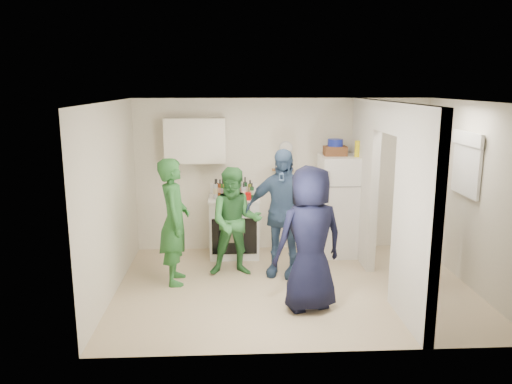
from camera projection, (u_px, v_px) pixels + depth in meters
floor at (294, 287)px, 6.82m from camera, size 4.80×4.80×0.00m
wall_back at (282, 175)px, 8.21m from camera, size 4.80×0.00×4.80m
wall_front at (318, 237)px, 4.90m from camera, size 4.80×0.00×4.80m
wall_left at (111, 200)px, 6.43m from camera, size 0.00×3.40×3.40m
wall_right at (474, 196)px, 6.67m from camera, size 0.00×3.40×3.40m
ceiling at (297, 102)px, 6.29m from camera, size 4.80×4.80×0.00m
partition_pier_back at (364, 181)px, 7.69m from camera, size 0.12×1.20×2.50m
partition_pier_front at (416, 219)px, 5.54m from camera, size 0.12×1.20×2.50m
partition_header at (390, 117)px, 6.39m from camera, size 0.12×1.00×0.40m
stove at (234, 226)px, 8.01m from camera, size 0.80×0.67×0.96m
upper_cabinet at (195, 140)px, 7.84m from camera, size 0.95×0.34×0.70m
fridge at (340, 206)px, 8.00m from camera, size 0.66×0.64×1.61m
wicker_basket at (335, 151)px, 7.86m from camera, size 0.35×0.25×0.15m
blue_bowl at (335, 143)px, 7.83m from camera, size 0.24×0.24×0.11m
yellow_cup_stack_top at (358, 149)px, 7.72m from camera, size 0.09×0.09×0.25m
wall_clock at (286, 148)px, 8.10m from camera, size 0.22×0.02×0.22m
spice_shelf at (283, 170)px, 8.14m from camera, size 0.35×0.08×0.03m
nook_window at (468, 164)px, 6.78m from camera, size 0.03×0.70×0.80m
nook_window_frame at (467, 164)px, 6.78m from camera, size 0.04×0.76×0.86m
nook_valance at (467, 138)px, 6.71m from camera, size 0.04×0.82×0.18m
yellow_cup_stack_stove at (226, 193)px, 7.67m from camera, size 0.09×0.09×0.25m
red_cup at (248, 196)px, 7.72m from camera, size 0.09×0.09×0.12m
person_green_left at (174, 221)px, 6.83m from camera, size 0.46×0.66×1.75m
person_green_center at (235, 222)px, 7.12m from camera, size 0.77×0.61×1.58m
person_denim at (282, 213)px, 7.09m from camera, size 1.17×0.79×1.84m
person_navy at (310, 239)px, 6.00m from camera, size 1.00×0.80×1.79m
person_nook at (417, 228)px, 6.81m from camera, size 0.75×1.11×1.58m
bottle_a at (217, 187)px, 7.99m from camera, size 0.08×0.08×0.28m
bottle_b at (223, 189)px, 7.80m from camera, size 0.06×0.06×0.31m
bottle_c at (229, 187)px, 8.04m from camera, size 0.06×0.06×0.28m
bottle_d at (235, 189)px, 7.81m from camera, size 0.07×0.07×0.31m
bottle_e at (240, 187)px, 8.09m from camera, size 0.07×0.07×0.24m
bottle_f at (245, 187)px, 7.89m from camera, size 0.07×0.07×0.33m
bottle_g at (250, 188)px, 8.04m from camera, size 0.07×0.07×0.25m
bottle_h at (216, 189)px, 7.75m from camera, size 0.07×0.07×0.32m
bottle_i at (238, 188)px, 8.00m from camera, size 0.08×0.08×0.27m
bottle_j at (252, 191)px, 7.79m from camera, size 0.06×0.06×0.25m
bottle_k at (220, 188)px, 7.92m from camera, size 0.07×0.07×0.28m
bottle_l at (244, 191)px, 7.76m from camera, size 0.08×0.08×0.26m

